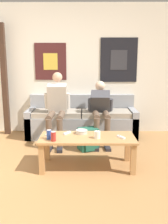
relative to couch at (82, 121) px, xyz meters
The scene contains 14 objects.
ground_plane 2.11m from the couch, 98.16° to the right, with size 18.00×18.00×0.00m, color #9E7042.
wall_back 1.09m from the couch, 129.62° to the left, with size 10.00×0.07×2.55m.
couch is the anchor object (origin of this frame).
coffee_table 1.49m from the couch, 86.18° to the right, with size 1.29×0.57×0.44m.
person_seated_adult 0.70m from the couch, 139.10° to the right, with size 0.47×0.89×1.25m.
person_seated_teen 0.58m from the couch, 43.04° to the right, with size 0.47×0.98×1.08m.
backpack 0.81m from the couch, 81.40° to the right, with size 0.37×0.35×0.36m.
ceramic_bowl 1.34m from the couch, 89.27° to the right, with size 0.17×0.17×0.06m.
pillar_candle 1.58m from the couch, 81.56° to the right, with size 0.08×0.08×0.11m.
drink_can_blue 1.66m from the couch, 104.33° to the right, with size 0.07×0.07×0.12m.
drink_can_red 1.72m from the couch, 101.44° to the right, with size 0.07×0.07×0.12m.
game_controller_near_left 1.64m from the couch, 70.32° to the right, with size 0.11×0.14×0.03m.
game_controller_near_right 1.37m from the couch, 98.00° to the right, with size 0.11×0.14×0.03m.
game_controller_far_center 1.48m from the couch, 106.84° to the right, with size 0.12×0.13×0.03m.
Camera 1 is at (0.37, -2.67, 1.46)m, focal length 40.00 mm.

